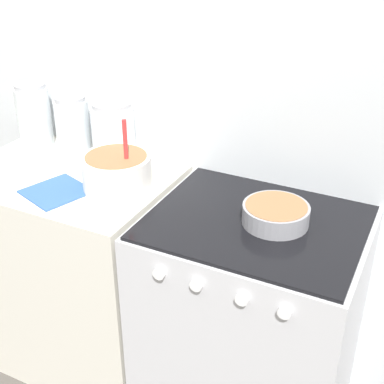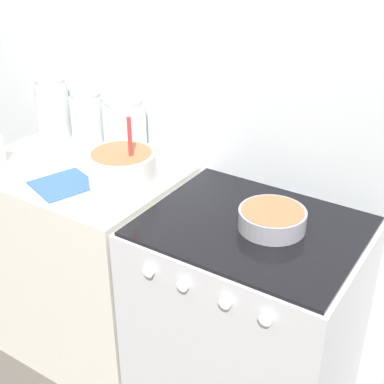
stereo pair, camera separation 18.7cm
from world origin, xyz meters
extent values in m
cube|color=silver|center=(0.00, 0.62, 1.20)|extent=(4.67, 0.05, 2.40)
cube|color=silver|center=(-0.42, 0.30, 0.46)|extent=(0.83, 0.60, 0.92)
cube|color=silver|center=(0.39, 0.30, 0.46)|extent=(0.74, 0.60, 0.91)
cube|color=black|center=(0.39, 0.30, 0.92)|extent=(0.71, 0.57, 0.01)
cylinder|color=white|center=(0.18, -0.01, 0.84)|extent=(0.04, 0.02, 0.04)
cylinder|color=white|center=(0.31, -0.01, 0.84)|extent=(0.04, 0.02, 0.04)
cylinder|color=white|center=(0.46, -0.01, 0.84)|extent=(0.04, 0.02, 0.04)
cylinder|color=white|center=(0.59, -0.01, 0.84)|extent=(0.04, 0.02, 0.04)
cylinder|color=white|center=(-0.16, 0.29, 0.99)|extent=(0.26, 0.26, 0.13)
cylinder|color=#8C603D|center=(-0.16, 0.29, 1.02)|extent=(0.23, 0.23, 0.07)
cylinder|color=red|center=(-0.12, 0.29, 1.07)|extent=(0.02, 0.02, 0.26)
cylinder|color=gray|center=(0.45, 0.32, 0.96)|extent=(0.22, 0.22, 0.07)
cylinder|color=#8C603D|center=(0.45, 0.32, 0.96)|extent=(0.21, 0.21, 0.06)
cylinder|color=silver|center=(-0.72, 0.49, 1.05)|extent=(0.14, 0.14, 0.25)
cylinder|color=silver|center=(-0.72, 0.49, 1.00)|extent=(0.13, 0.13, 0.15)
cylinder|color=#B2B2B7|center=(-0.72, 0.49, 1.19)|extent=(0.13, 0.13, 0.02)
cylinder|color=silver|center=(-0.51, 0.49, 1.04)|extent=(0.14, 0.14, 0.23)
cylinder|color=olive|center=(-0.51, 0.49, 0.99)|extent=(0.12, 0.12, 0.14)
cylinder|color=#B2B2B7|center=(-0.51, 0.49, 1.16)|extent=(0.13, 0.13, 0.02)
cylinder|color=silver|center=(-0.31, 0.49, 1.04)|extent=(0.18, 0.18, 0.23)
cylinder|color=white|center=(-0.31, 0.49, 0.99)|extent=(0.15, 0.15, 0.14)
cylinder|color=#B2B2B7|center=(-0.31, 0.49, 1.17)|extent=(0.16, 0.16, 0.02)
cube|color=#3359B2|center=(-0.35, 0.16, 0.93)|extent=(0.26, 0.27, 0.01)
camera|label=1|loc=(0.87, -1.17, 1.86)|focal=50.00mm
camera|label=2|loc=(1.04, -1.08, 1.86)|focal=50.00mm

